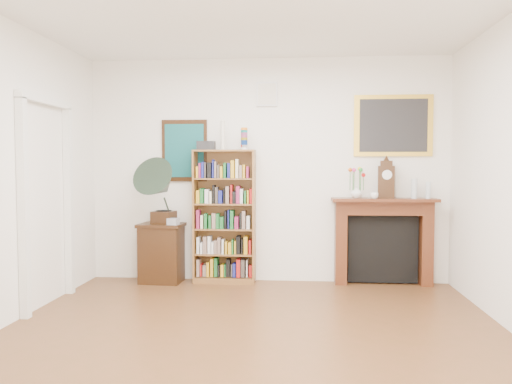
# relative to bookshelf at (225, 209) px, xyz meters

# --- Properties ---
(room) EXTENTS (4.51, 5.01, 2.81)m
(room) POSITION_rel_bookshelf_xyz_m (0.52, -2.34, 0.48)
(room) COLOR brown
(room) RESTS_ON ground
(door_casing) EXTENTS (0.08, 1.02, 2.17)m
(door_casing) POSITION_rel_bookshelf_xyz_m (-1.69, -1.14, 0.34)
(door_casing) COLOR white
(door_casing) RESTS_ON left_wall
(teal_poster) EXTENTS (0.58, 0.04, 0.78)m
(teal_poster) POSITION_rel_bookshelf_xyz_m (-0.53, 0.14, 0.73)
(teal_poster) COLOR black
(teal_poster) RESTS_ON back_wall
(small_picture) EXTENTS (0.26, 0.04, 0.30)m
(small_picture) POSITION_rel_bookshelf_xyz_m (0.52, 0.14, 1.43)
(small_picture) COLOR white
(small_picture) RESTS_ON back_wall
(gilt_painting) EXTENTS (0.95, 0.04, 0.75)m
(gilt_painting) POSITION_rel_bookshelf_xyz_m (2.07, 0.14, 1.03)
(gilt_painting) COLOR gold
(gilt_painting) RESTS_ON back_wall
(bookshelf) EXTENTS (0.76, 0.28, 1.90)m
(bookshelf) POSITION_rel_bookshelf_xyz_m (0.00, 0.00, 0.00)
(bookshelf) COLOR brown
(bookshelf) RESTS_ON floor
(side_cabinet) EXTENTS (0.56, 0.42, 0.74)m
(side_cabinet) POSITION_rel_bookshelf_xyz_m (-0.79, -0.06, -0.55)
(side_cabinet) COLOR black
(side_cabinet) RESTS_ON floor
(fireplace) EXTENTS (1.26, 0.31, 1.06)m
(fireplace) POSITION_rel_bookshelf_xyz_m (1.95, 0.06, -0.30)
(fireplace) COLOR #472010
(fireplace) RESTS_ON floor
(gramophone) EXTENTS (0.61, 0.71, 0.82)m
(gramophone) POSITION_rel_bookshelf_xyz_m (-0.76, -0.18, 0.28)
(gramophone) COLOR black
(gramophone) RESTS_ON side_cabinet
(cd_stack) EXTENTS (0.14, 0.14, 0.08)m
(cd_stack) POSITION_rel_bookshelf_xyz_m (-0.61, -0.17, -0.14)
(cd_stack) COLOR silver
(cd_stack) RESTS_ON side_cabinet
(mantel_clock) EXTENTS (0.21, 0.13, 0.46)m
(mantel_clock) POSITION_rel_bookshelf_xyz_m (1.97, 0.03, 0.36)
(mantel_clock) COLOR black
(mantel_clock) RESTS_ON fireplace
(flower_vase) EXTENTS (0.17, 0.17, 0.14)m
(flower_vase) POSITION_rel_bookshelf_xyz_m (1.62, 0.03, 0.21)
(flower_vase) COLOR white
(flower_vase) RESTS_ON fireplace
(teacup) EXTENTS (0.11, 0.11, 0.08)m
(teacup) POSITION_rel_bookshelf_xyz_m (1.82, -0.08, 0.18)
(teacup) COLOR white
(teacup) RESTS_ON fireplace
(bottle_left) EXTENTS (0.07, 0.07, 0.24)m
(bottle_left) POSITION_rel_bookshelf_xyz_m (2.31, 0.01, 0.26)
(bottle_left) COLOR silver
(bottle_left) RESTS_ON fireplace
(bottle_right) EXTENTS (0.06, 0.06, 0.20)m
(bottle_right) POSITION_rel_bookshelf_xyz_m (2.47, 0.00, 0.24)
(bottle_right) COLOR silver
(bottle_right) RESTS_ON fireplace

